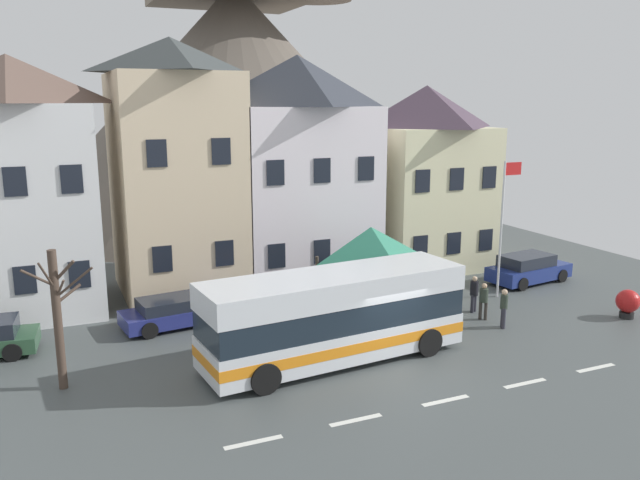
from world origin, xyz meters
TOP-DOWN VIEW (x-y plane):
  - ground_plane at (0.00, -0.00)m, footprint 40.00×60.00m
  - townhouse_00 at (-11.44, 11.74)m, footprint 5.88×5.55m
  - townhouse_01 at (-4.93, 12.21)m, footprint 5.25×6.49m
  - townhouse_02 at (0.95, 11.90)m, footprint 6.61×5.86m
  - townhouse_03 at (8.18, 11.90)m, footprint 5.89×5.88m
  - hilltop_castle at (3.64, 31.15)m, footprint 32.77×32.77m
  - transit_bus at (-1.79, 1.69)m, footprint 9.43×3.39m
  - bus_shelter at (1.42, 5.16)m, footprint 3.60×3.60m
  - parked_car_00 at (11.05, 6.74)m, footprint 4.50×2.38m
  - parked_car_02 at (3.01, 6.84)m, footprint 4.00×2.12m
  - parked_car_03 at (-5.98, 7.38)m, footprint 4.74×2.36m
  - pedestrian_00 at (5.69, 2.00)m, footprint 0.29×0.34m
  - pedestrian_01 at (5.57, 3.11)m, footprint 0.35×0.35m
  - pedestrian_02 at (5.80, 4.05)m, footprint 0.35×0.34m
  - pedestrian_03 at (4.32, 3.10)m, footprint 0.32×0.37m
  - public_bench at (1.20, 7.35)m, footprint 1.59×0.48m
  - flagpole at (8.22, 5.40)m, footprint 0.95×0.10m
  - harbour_buoy at (11.14, 0.90)m, footprint 0.95×0.95m
  - bare_tree_00 at (-10.42, 3.07)m, footprint 2.02×1.14m

SIDE VIEW (x-z plane):
  - ground_plane at x=0.00m, z-range -0.06..0.00m
  - public_bench at x=1.20m, z-range 0.04..0.91m
  - parked_car_03 at x=-5.98m, z-range 0.00..1.19m
  - parked_car_02 at x=3.01m, z-range -0.01..1.31m
  - harbour_buoy at x=11.14m, z-range 0.07..1.28m
  - parked_car_00 at x=11.05m, z-range -0.02..1.39m
  - pedestrian_00 at x=5.69m, z-range 0.04..1.62m
  - pedestrian_02 at x=5.80m, z-range 0.08..1.65m
  - pedestrian_03 at x=4.32m, z-range 0.04..1.73m
  - pedestrian_01 at x=5.57m, z-range 0.14..1.68m
  - transit_bus at x=-1.79m, z-range 0.01..3.11m
  - bare_tree_00 at x=-10.42m, z-range 0.15..4.57m
  - bus_shelter at x=1.42m, z-range 1.18..5.01m
  - flagpole at x=8.22m, z-range 0.54..6.73m
  - townhouse_03 at x=8.18m, z-range 0.00..9.56m
  - townhouse_00 at x=-11.44m, z-range 0.00..10.58m
  - townhouse_02 at x=0.95m, z-range 0.00..10.89m
  - townhouse_01 at x=-4.93m, z-range 0.00..11.51m
  - hilltop_castle at x=3.64m, z-range -2.78..21.10m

